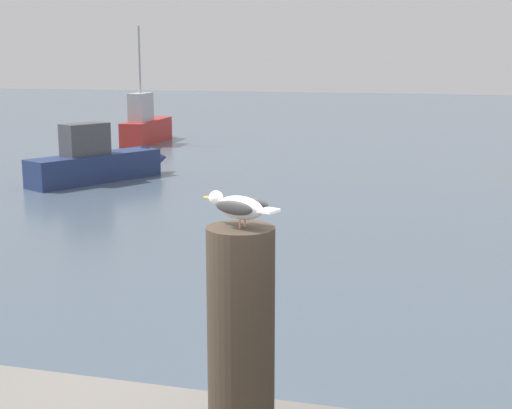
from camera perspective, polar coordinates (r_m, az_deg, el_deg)
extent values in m
cylinder|color=#382D23|center=(3.28, -1.17, -10.18)|extent=(0.30, 0.30, 0.99)
cylinder|color=#C67260|center=(3.14, -0.86, -1.42)|extent=(0.01, 0.01, 0.04)
cylinder|color=#C67260|center=(3.11, -1.26, -1.54)|extent=(0.01, 0.01, 0.04)
ellipsoid|color=silver|center=(3.12, -1.21, -0.25)|extent=(0.25, 0.17, 0.10)
sphere|color=silver|center=(3.19, -3.11, 0.52)|extent=(0.06, 0.06, 0.06)
cone|color=gold|center=(3.23, -3.86, 0.56)|extent=(0.05, 0.03, 0.02)
cube|color=silver|center=(3.03, 0.96, -0.48)|extent=(0.09, 0.10, 0.01)
ellipsoid|color=#313131|center=(3.15, -0.44, 0.08)|extent=(0.19, 0.10, 0.06)
ellipsoid|color=#313131|center=(3.06, -1.71, -0.26)|extent=(0.19, 0.10, 0.06)
cube|color=navy|center=(18.74, -12.33, 2.79)|extent=(2.33, 3.53, 0.69)
cone|color=navy|center=(19.94, -7.72, 3.55)|extent=(1.00, 1.00, 0.74)
cube|color=#47474C|center=(18.50, -13.09, 4.94)|extent=(1.01, 1.27, 0.78)
cube|color=#B72D28|center=(26.88, -8.44, 5.62)|extent=(1.10, 3.44, 0.83)
cone|color=#B72D28|center=(28.67, -7.20, 6.09)|extent=(0.81, 0.81, 0.75)
cube|color=#B2B2B7|center=(26.28, -8.91, 7.45)|extent=(0.62, 1.30, 0.98)
cylinder|color=#A5A5A8|center=(26.22, -9.02, 11.01)|extent=(0.08, 0.08, 2.29)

